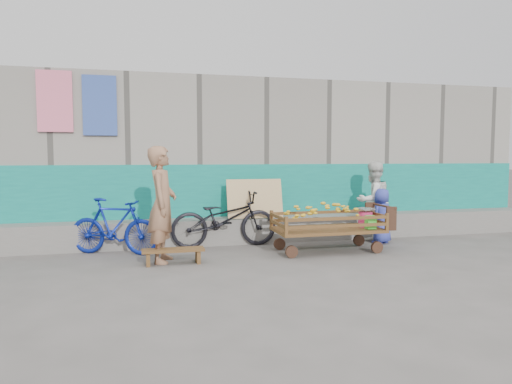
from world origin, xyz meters
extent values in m
plane|color=#55524D|center=(0.00, 0.00, 0.00)|extent=(80.00, 80.00, 0.00)
cube|color=gray|center=(0.00, 4.10, 1.50)|extent=(12.00, 3.00, 3.00)
cube|color=#117971|center=(0.00, 2.58, 0.70)|extent=(12.00, 0.03, 1.40)
cube|color=slate|center=(0.00, 2.35, 0.23)|extent=(12.00, 0.50, 0.45)
cube|color=tan|center=(0.30, 2.22, 0.80)|extent=(1.00, 0.19, 0.68)
cube|color=pink|center=(-3.00, 2.56, 2.45)|extent=(0.55, 0.03, 1.00)
cube|color=#3955A8|center=(-2.30, 2.56, 2.40)|extent=(0.55, 0.03, 1.00)
cube|color=brown|center=(1.28, 1.25, 0.36)|extent=(1.72, 0.86, 0.05)
cylinder|color=#331F16|center=(0.56, 0.93, 0.10)|extent=(0.19, 0.06, 0.19)
cube|color=brown|center=(0.44, 0.85, 0.52)|extent=(0.05, 0.05, 0.27)
cylinder|color=#331F16|center=(0.56, 1.57, 0.10)|extent=(0.19, 0.06, 0.19)
cube|color=brown|center=(0.44, 1.65, 0.52)|extent=(0.05, 0.05, 0.27)
cylinder|color=#331F16|center=(2.00, 0.93, 0.10)|extent=(0.19, 0.06, 0.19)
cube|color=brown|center=(2.11, 0.85, 0.52)|extent=(0.05, 0.05, 0.27)
cylinder|color=#331F16|center=(2.00, 1.57, 0.10)|extent=(0.19, 0.06, 0.19)
cube|color=brown|center=(2.11, 1.65, 0.52)|extent=(0.05, 0.05, 0.27)
cube|color=brown|center=(1.28, 0.85, 0.48)|extent=(1.67, 0.04, 0.05)
cube|color=brown|center=(1.28, 0.85, 0.59)|extent=(1.67, 0.04, 0.05)
cube|color=brown|center=(1.28, 1.65, 0.48)|extent=(1.67, 0.04, 0.05)
cube|color=brown|center=(1.28, 1.65, 0.59)|extent=(1.67, 0.04, 0.05)
cube|color=brown|center=(0.44, 1.25, 0.48)|extent=(0.04, 0.80, 0.05)
cube|color=brown|center=(0.44, 1.25, 0.59)|extent=(0.04, 0.80, 0.05)
cube|color=brown|center=(2.11, 1.25, 0.48)|extent=(0.04, 0.80, 0.05)
cube|color=brown|center=(2.11, 1.25, 0.59)|extent=(0.04, 0.80, 0.05)
cylinder|color=#331F16|center=(2.28, 1.25, 0.72)|extent=(0.04, 0.77, 0.04)
cube|color=#331F16|center=(2.22, 1.60, 0.56)|extent=(0.17, 0.04, 0.38)
cube|color=#331F16|center=(2.22, 0.90, 0.56)|extent=(0.17, 0.04, 0.38)
ellipsoid|color=yellow|center=(1.18, 1.25, 0.59)|extent=(1.25, 0.67, 0.42)
cylinder|color=#F8337C|center=(1.95, 1.25, 0.51)|extent=(0.23, 0.23, 0.25)
cylinder|color=silver|center=(1.95, 1.25, 0.64)|extent=(0.03, 0.03, 0.06)
cylinder|color=silver|center=(1.95, 1.25, 0.68)|extent=(0.33, 0.33, 0.02)
cube|color=#4BE43E|center=(1.90, 0.98, 0.50)|extent=(0.15, 0.11, 0.21)
cube|color=brown|center=(-1.22, 0.98, 0.20)|extent=(0.89, 0.27, 0.04)
cube|color=brown|center=(-1.57, 0.98, 0.09)|extent=(0.05, 0.25, 0.18)
cube|color=brown|center=(-0.86, 0.98, 0.09)|extent=(0.05, 0.25, 0.18)
imported|color=#9C6D4F|center=(-1.35, 1.17, 0.85)|extent=(0.53, 0.69, 1.70)
imported|color=silver|center=(2.49, 2.00, 0.73)|extent=(0.82, 0.71, 1.46)
imported|color=#3540A9|center=(2.49, 1.67, 0.49)|extent=(0.57, 0.50, 0.98)
imported|color=black|center=(-0.28, 2.05, 0.48)|extent=(1.83, 0.68, 0.95)
imported|color=navy|center=(-2.07, 1.85, 0.45)|extent=(1.53, 0.99, 0.89)
camera|label=1|loc=(-1.63, -5.58, 1.55)|focal=32.00mm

